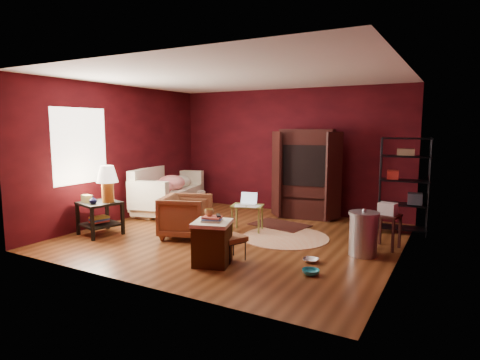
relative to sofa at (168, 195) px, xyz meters
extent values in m
cube|color=brown|center=(2.46, -1.15, -0.38)|extent=(5.50, 5.00, 0.02)
cube|color=white|center=(2.46, -1.15, 2.44)|extent=(5.50, 5.00, 0.02)
cube|color=#44090F|center=(2.46, 1.36, 1.03)|extent=(5.50, 0.02, 2.80)
cube|color=#44090F|center=(2.46, -3.66, 1.03)|extent=(5.50, 0.02, 2.80)
cube|color=#44090F|center=(-0.30, -1.15, 1.03)|extent=(0.02, 5.00, 2.80)
cube|color=#44090F|center=(5.22, -1.15, 1.03)|extent=(0.02, 5.00, 2.80)
cube|color=white|center=(-0.27, -2.15, 1.23)|extent=(0.02, 1.20, 1.40)
imported|color=white|center=(0.00, 0.00, 0.00)|extent=(0.69, 1.93, 0.74)
imported|color=black|center=(1.71, -1.59, 0.04)|extent=(0.98, 1.01, 0.83)
imported|color=silver|center=(4.11, -1.80, -0.26)|extent=(0.22, 0.06, 0.22)
imported|color=#28ACBC|center=(4.27, -2.27, -0.26)|extent=(0.24, 0.09, 0.23)
imported|color=#0B113A|center=(0.32, -2.42, 0.30)|extent=(0.15, 0.15, 0.14)
imported|color=tan|center=(2.84, -2.55, 0.39)|extent=(0.14, 0.11, 0.13)
cube|color=black|center=(0.25, -2.22, 0.21)|extent=(0.78, 0.78, 0.04)
cube|color=black|center=(0.25, -2.22, -0.18)|extent=(0.73, 0.73, 0.03)
cube|color=black|center=(-0.10, -2.43, -0.07)|extent=(0.06, 0.06, 0.60)
cube|color=black|center=(0.46, -2.57, -0.07)|extent=(0.06, 0.06, 0.60)
cube|color=black|center=(0.05, -1.87, -0.07)|extent=(0.06, 0.06, 0.60)
cube|color=black|center=(0.60, -2.02, -0.07)|extent=(0.06, 0.06, 0.60)
cylinder|color=#BF6F23|center=(0.40, -2.15, 0.42)|extent=(0.26, 0.26, 0.36)
cone|color=#F2E5C6|center=(0.40, -2.15, 0.75)|extent=(0.47, 0.47, 0.30)
cube|color=olive|center=(0.06, -2.34, 0.30)|extent=(0.22, 0.17, 0.13)
cube|color=#BA3F2E|center=(0.20, -2.21, -0.13)|extent=(0.30, 0.35, 0.03)
cube|color=blue|center=(0.21, -2.21, -0.09)|extent=(0.30, 0.35, 0.03)
cube|color=#D2CB46|center=(0.22, -2.22, -0.06)|extent=(0.30, 0.35, 0.03)
cube|color=white|center=(0.07, -0.03, -0.07)|extent=(1.35, 2.22, 0.44)
cube|color=white|center=(-0.30, -0.12, 0.23)|extent=(0.70, 2.05, 0.87)
cube|color=white|center=(0.32, -1.03, 0.17)|extent=(0.89, 0.40, 0.60)
cube|color=white|center=(-0.18, 0.98, 0.17)|extent=(0.89, 0.40, 0.60)
ellipsoid|color=#FF242E|center=(0.27, -0.59, 0.28)|extent=(0.69, 0.69, 0.30)
ellipsoid|color=#FF242E|center=(0.12, -0.01, 0.30)|extent=(0.77, 0.77, 0.35)
ellipsoid|color=white|center=(-0.01, 0.51, 0.26)|extent=(0.63, 0.63, 0.28)
cube|color=#462A10|center=(2.90, -2.57, -0.08)|extent=(0.60, 0.60, 0.58)
cube|color=white|center=(2.90, -2.57, 0.23)|extent=(0.64, 0.64, 0.05)
cube|color=beige|center=(2.90, -2.57, 0.27)|extent=(0.33, 0.29, 0.02)
cube|color=#5077BC|center=(2.90, -2.57, 0.29)|extent=(0.33, 0.29, 0.02)
cube|color=#D76450|center=(2.90, -2.57, 0.32)|extent=(0.29, 0.25, 0.02)
cube|color=black|center=(2.97, -2.51, 0.34)|extent=(0.15, 0.17, 0.02)
cube|color=black|center=(3.05, -2.27, -0.04)|extent=(0.47, 0.47, 0.07)
cube|color=black|center=(3.05, -2.27, -0.09)|extent=(0.42, 0.42, 0.02)
cylinder|color=black|center=(2.86, -2.34, -0.22)|extent=(0.02, 0.02, 0.29)
cylinder|color=black|center=(3.12, -2.45, -0.22)|extent=(0.02, 0.02, 0.29)
cylinder|color=black|center=(2.97, -2.08, -0.22)|extent=(0.02, 0.02, 0.29)
cylinder|color=black|center=(3.23, -2.19, -0.22)|extent=(0.02, 0.02, 0.29)
cylinder|color=#F0E7C8|center=(3.28, -0.77, -0.36)|extent=(1.93, 1.93, 0.01)
cube|color=#4D1B14|center=(2.84, -0.02, -0.36)|extent=(1.21, 0.92, 0.01)
cube|color=olive|center=(2.47, -0.70, 0.11)|extent=(0.66, 0.54, 0.03)
cylinder|color=olive|center=(2.27, -0.92, -0.13)|extent=(0.04, 0.04, 0.48)
cylinder|color=olive|center=(2.76, -0.79, -0.13)|extent=(0.04, 0.04, 0.48)
cylinder|color=olive|center=(2.19, -0.61, -0.13)|extent=(0.04, 0.04, 0.48)
cylinder|color=olive|center=(2.67, -0.48, -0.13)|extent=(0.04, 0.04, 0.48)
cube|color=silver|center=(2.47, -0.67, 0.13)|extent=(0.35, 0.28, 0.02)
cube|color=silver|center=(2.44, -0.57, 0.24)|extent=(0.31, 0.14, 0.21)
cube|color=silver|center=(2.39, -0.82, 0.13)|extent=(0.31, 0.35, 0.00)
cube|color=silver|center=(2.63, -0.75, 0.13)|extent=(0.23, 0.31, 0.00)
cube|color=black|center=(3.04, 0.96, 0.58)|extent=(1.18, 0.77, 1.90)
cube|color=black|center=(3.05, 0.86, 0.78)|extent=(0.96, 0.59, 0.85)
cube|color=black|center=(2.49, 0.59, 0.58)|extent=(0.35, 0.36, 1.80)
cube|color=black|center=(3.68, 0.78, 0.58)|extent=(0.24, 0.43, 1.80)
cube|color=#2B2E30|center=(3.05, 0.91, 0.68)|extent=(0.69, 0.59, 0.52)
cube|color=black|center=(3.09, 0.66, 0.68)|extent=(0.50, 0.09, 0.40)
cube|color=black|center=(3.05, 0.91, 0.08)|extent=(0.97, 0.64, 0.05)
cylinder|color=black|center=(4.65, 0.34, 0.51)|extent=(0.03, 0.03, 1.77)
cylinder|color=black|center=(5.47, 0.44, 0.51)|extent=(0.03, 0.03, 1.77)
cylinder|color=black|center=(4.61, 0.69, 0.51)|extent=(0.03, 0.03, 1.77)
cylinder|color=black|center=(5.43, 0.79, 0.51)|extent=(0.03, 0.03, 1.77)
cube|color=black|center=(5.04, 0.57, -0.27)|extent=(0.90, 0.47, 0.02)
cube|color=black|center=(5.04, 0.57, 0.17)|extent=(0.90, 0.47, 0.02)
cube|color=black|center=(5.04, 0.57, 0.61)|extent=(0.90, 0.47, 0.02)
cube|color=black|center=(5.04, 0.57, 1.05)|extent=(0.90, 0.47, 0.02)
cube|color=black|center=(5.04, 0.57, 1.37)|extent=(0.90, 0.47, 0.02)
cube|color=maroon|center=(4.84, 0.54, 0.71)|extent=(0.22, 0.27, 0.16)
cube|color=#333340|center=(5.23, 0.59, 0.29)|extent=(0.27, 0.27, 0.20)
cube|color=#80684C|center=(5.04, 0.57, 1.13)|extent=(0.31, 0.23, 0.12)
cube|color=black|center=(4.95, -0.57, 0.17)|extent=(0.44, 0.44, 0.04)
cube|color=black|center=(4.76, -0.69, -0.10)|extent=(0.04, 0.04, 0.54)
cube|color=black|center=(5.07, -0.75, -0.10)|extent=(0.04, 0.04, 0.54)
cube|color=black|center=(4.82, -0.38, -0.10)|extent=(0.04, 0.04, 0.54)
cube|color=black|center=(5.13, -0.44, -0.10)|extent=(0.04, 0.04, 0.54)
cube|color=white|center=(4.95, -0.57, 0.28)|extent=(0.29, 0.25, 0.19)
cylinder|color=#B7B7BF|center=(4.69, -1.11, -0.05)|extent=(0.48, 0.48, 0.63)
cylinder|color=#B7B7BF|center=(4.69, -1.11, 0.28)|extent=(0.52, 0.52, 0.04)
sphere|color=#B7B7BF|center=(4.69, -1.11, 0.32)|extent=(0.07, 0.07, 0.06)
camera|label=1|loc=(5.94, -7.21, 1.59)|focal=30.00mm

